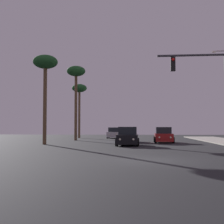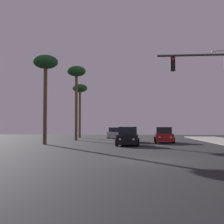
% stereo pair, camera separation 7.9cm
% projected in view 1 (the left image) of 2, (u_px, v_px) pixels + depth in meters
% --- Properties ---
extents(ground_plane, '(120.00, 120.00, 0.00)m').
position_uv_depth(ground_plane, '(149.00, 160.00, 15.14)').
color(ground_plane, black).
extents(car_blue, '(2.04, 4.31, 1.68)m').
position_uv_depth(car_blue, '(128.00, 135.00, 34.97)').
color(car_blue, navy).
rests_on(car_blue, ground).
extents(car_red, '(2.04, 4.32, 1.68)m').
position_uv_depth(car_red, '(163.00, 136.00, 33.60)').
color(car_red, maroon).
rests_on(car_red, ground).
extents(car_black, '(2.04, 4.31, 1.68)m').
position_uv_depth(car_black, '(128.00, 137.00, 28.07)').
color(car_black, black).
rests_on(car_black, ground).
extents(car_silver, '(2.04, 4.34, 1.68)m').
position_uv_depth(car_silver, '(114.00, 133.00, 48.85)').
color(car_silver, '#B7B7BC').
rests_on(car_silver, ground).
extents(palm_tree_far, '(2.40, 2.40, 8.70)m').
position_uv_depth(palm_tree_far, '(79.00, 91.00, 50.29)').
color(palm_tree_far, brown).
rests_on(palm_tree_far, ground).
extents(palm_tree_near, '(2.40, 2.40, 8.69)m').
position_uv_depth(palm_tree_near, '(45.00, 67.00, 30.35)').
color(palm_tree_near, brown).
rests_on(palm_tree_near, ground).
extents(palm_tree_mid, '(2.40, 2.40, 9.60)m').
position_uv_depth(palm_tree_mid, '(76.00, 76.00, 40.25)').
color(palm_tree_mid, brown).
rests_on(palm_tree_mid, ground).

